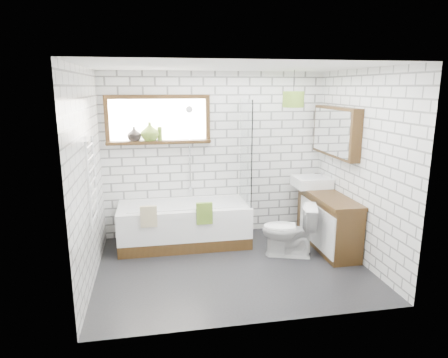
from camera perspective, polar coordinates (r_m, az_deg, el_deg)
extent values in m
cube|color=black|center=(5.30, 1.15, -12.41)|extent=(3.40, 2.60, 0.01)
cube|color=white|center=(4.79, 1.29, 15.82)|extent=(3.40, 2.60, 0.01)
cube|color=white|center=(6.15, -1.24, 3.48)|extent=(3.40, 0.01, 2.50)
cube|color=white|center=(3.66, 5.35, -3.22)|extent=(3.40, 0.01, 2.50)
cube|color=white|center=(4.85, -18.91, 0.16)|extent=(0.01, 2.60, 2.50)
cube|color=white|center=(5.49, 18.92, 1.60)|extent=(0.01, 2.60, 2.50)
cube|color=black|center=(5.97, -9.37, 8.33)|extent=(1.52, 0.16, 0.68)
cube|color=white|center=(4.86, -18.35, -0.39)|extent=(0.06, 0.52, 1.00)
cube|color=black|center=(5.92, 15.66, 6.53)|extent=(0.16, 1.20, 0.70)
cylinder|color=silver|center=(6.04, -4.93, 4.22)|extent=(0.02, 0.02, 1.30)
cube|color=white|center=(5.93, -5.72, -6.43)|extent=(1.87, 0.83, 0.61)
cube|color=white|center=(5.81, 3.12, 3.95)|extent=(0.02, 0.72, 1.50)
cube|color=#5B7E26|center=(5.47, -2.82, -4.92)|extent=(0.22, 0.06, 0.30)
cube|color=tan|center=(5.43, -10.71, -5.29)|extent=(0.22, 0.06, 0.29)
cube|color=black|center=(5.94, 14.58, -5.86)|extent=(0.44, 1.36, 0.78)
cube|color=white|center=(6.23, 12.41, -0.40)|extent=(0.53, 0.46, 0.15)
cylinder|color=silver|center=(6.28, 13.78, 0.13)|extent=(0.04, 0.04, 0.16)
imported|color=white|center=(5.55, 9.24, -7.23)|extent=(0.60, 0.81, 0.73)
imported|color=olive|center=(5.95, -10.54, 6.50)|extent=(0.28, 0.28, 0.27)
imported|color=black|center=(5.96, -12.70, 6.11)|extent=(0.21, 0.21, 0.21)
cylinder|color=olive|center=(5.96, -9.14, 6.21)|extent=(0.08, 0.08, 0.20)
cylinder|color=#5B7E26|center=(5.80, 9.87, 11.15)|extent=(0.30, 0.30, 0.22)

